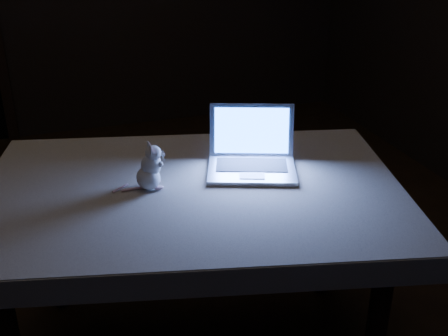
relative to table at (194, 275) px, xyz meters
name	(u,v)px	position (x,y,z in m)	size (l,w,h in m)	color
floor	(150,310)	(-0.14, 0.32, -0.40)	(5.00, 5.00, 0.00)	black
table	(194,275)	(0.00, 0.00, 0.00)	(1.48, 0.95, 0.79)	black
tablecloth	(195,192)	(0.02, 0.05, 0.36)	(1.57, 1.05, 0.10)	#BCB09C
laptop	(252,145)	(0.26, 0.04, 0.52)	(0.34, 0.30, 0.23)	#B1B1B6
plush_mouse	(148,166)	(-0.15, 0.04, 0.49)	(0.13, 0.13, 0.18)	silver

